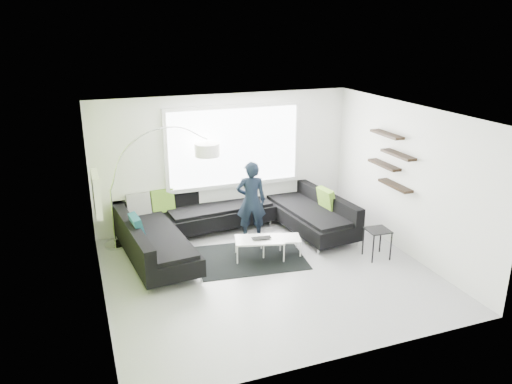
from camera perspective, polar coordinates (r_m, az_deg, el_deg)
ground at (r=8.84m, az=1.41°, el=-9.24°), size 5.50×5.50×0.00m
room_shell at (r=8.35m, az=1.22°, el=2.47°), size 5.54×5.04×2.82m
sectional_sofa at (r=9.85m, az=-2.38°, el=-3.61°), size 4.51×3.07×0.92m
rug at (r=9.36m, az=-0.67°, el=-7.51°), size 2.12×1.65×0.01m
coffee_table at (r=9.39m, az=1.63°, el=-6.21°), size 1.29×0.95×0.38m
arc_lamp at (r=9.80m, az=-16.31°, el=0.19°), size 2.24×1.01×2.31m
side_table at (r=9.53m, az=13.65°, el=-5.75°), size 0.43×0.43×0.56m
person at (r=9.87m, az=-0.56°, el=-1.02°), size 0.78×0.68×1.62m
laptop at (r=9.17m, az=0.72°, el=-5.44°), size 0.40×0.30×0.03m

